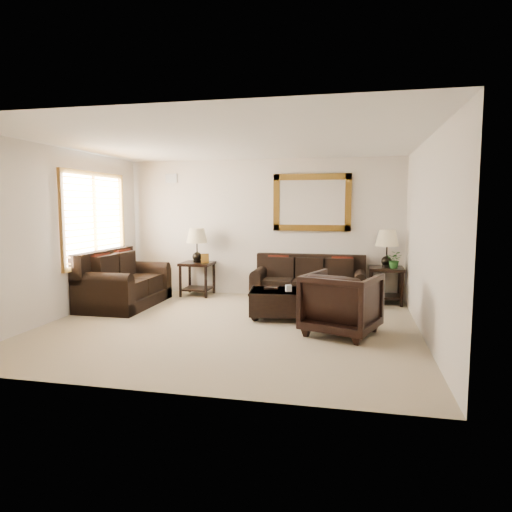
% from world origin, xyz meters
% --- Properties ---
extents(room, '(5.51, 5.01, 2.71)m').
position_xyz_m(room, '(0.00, 0.00, 1.35)').
color(room, gray).
rests_on(room, ground).
extents(window, '(0.07, 1.96, 1.66)m').
position_xyz_m(window, '(-2.70, 0.90, 1.55)').
color(window, white).
rests_on(window, room).
extents(mirror, '(1.50, 0.06, 1.10)m').
position_xyz_m(mirror, '(0.99, 2.47, 1.85)').
color(mirror, '#4F2B0F').
rests_on(mirror, room).
extents(air_vent, '(0.25, 0.02, 0.18)m').
position_xyz_m(air_vent, '(-1.90, 2.48, 2.35)').
color(air_vent, '#999999').
rests_on(air_vent, room).
extents(sofa, '(2.09, 0.90, 0.85)m').
position_xyz_m(sofa, '(0.99, 2.09, 0.31)').
color(sofa, black).
rests_on(sofa, room).
extents(loveseat, '(1.05, 1.77, 0.99)m').
position_xyz_m(loveseat, '(-2.27, 0.98, 0.37)').
color(loveseat, black).
rests_on(loveseat, room).
extents(end_table_left, '(0.61, 0.61, 1.35)m').
position_xyz_m(end_table_left, '(-1.25, 2.15, 0.88)').
color(end_table_left, black).
rests_on(end_table_left, room).
extents(end_table_right, '(0.61, 0.61, 1.35)m').
position_xyz_m(end_table_right, '(2.39, 2.15, 0.88)').
color(end_table_right, black).
rests_on(end_table_right, room).
extents(coffee_table, '(1.42, 0.87, 0.57)m').
position_xyz_m(coffee_table, '(0.87, 0.65, 0.28)').
color(coffee_table, black).
rests_on(coffee_table, room).
extents(armchair, '(1.17, 1.13, 0.96)m').
position_xyz_m(armchair, '(1.65, -0.08, 0.48)').
color(armchair, black).
rests_on(armchair, floor).
extents(potted_plant, '(0.37, 0.39, 0.24)m').
position_xyz_m(potted_plant, '(2.52, 2.04, 0.79)').
color(potted_plant, '#20501B').
rests_on(potted_plant, end_table_right).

